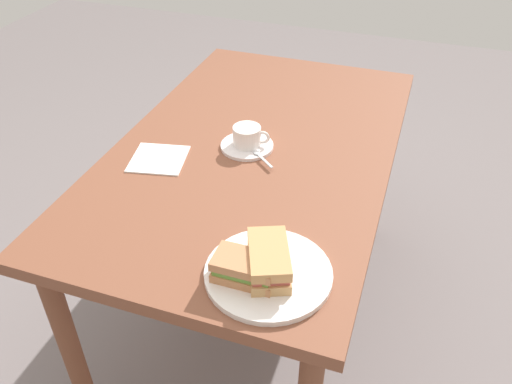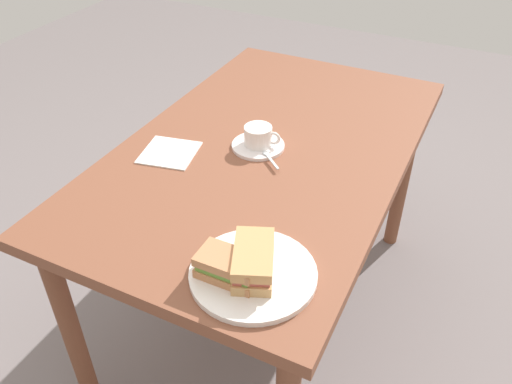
{
  "view_description": "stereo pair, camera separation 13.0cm",
  "coord_description": "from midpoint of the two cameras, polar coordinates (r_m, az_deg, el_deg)",
  "views": [
    {
      "loc": [
        1.24,
        0.43,
        1.53
      ],
      "look_at": [
        0.26,
        0.09,
        0.75
      ],
      "focal_mm": 36.69,
      "sensor_mm": 36.0,
      "label": 1
    },
    {
      "loc": [
        1.19,
        0.55,
        1.53
      ],
      "look_at": [
        0.26,
        0.09,
        0.75
      ],
      "focal_mm": 36.69,
      "sensor_mm": 36.0,
      "label": 2
    }
  ],
  "objects": [
    {
      "name": "sandwich_front",
      "position": [
        1.1,
        -2.02,
        -7.59
      ],
      "size": [
        0.17,
        0.13,
        0.06
      ],
      "color": "tan",
      "rests_on": "sandwich_plate"
    },
    {
      "name": "dining_table",
      "position": [
        1.59,
        -2.36,
        2.57
      ],
      "size": [
        1.3,
        0.79,
        0.72
      ],
      "color": "brown",
      "rests_on": "ground_plane"
    },
    {
      "name": "sandwich_plate",
      "position": [
        1.12,
        -2.0,
        -8.99
      ],
      "size": [
        0.27,
        0.27,
        0.01
      ],
      "primitive_type": "cylinder",
      "color": "white",
      "rests_on": "dining_table"
    },
    {
      "name": "napkin",
      "position": [
        1.51,
        -13.02,
        3.46
      ],
      "size": [
        0.18,
        0.18,
        0.0
      ],
      "primitive_type": "cube",
      "rotation": [
        0.0,
        0.0,
        0.2
      ],
      "color": "white",
      "rests_on": "dining_table"
    },
    {
      "name": "coffee_saucer",
      "position": [
        1.53,
        -3.43,
        4.96
      ],
      "size": [
        0.15,
        0.15,
        0.01
      ],
      "primitive_type": "cylinder",
      "color": "white",
      "rests_on": "dining_table"
    },
    {
      "name": "spoon",
      "position": [
        1.47,
        -2.11,
        3.85
      ],
      "size": [
        0.07,
        0.08,
        0.01
      ],
      "color": "silver",
      "rests_on": "coffee_saucer"
    },
    {
      "name": "coffee_cup",
      "position": [
        1.51,
        -3.42,
        6.09
      ],
      "size": [
        0.08,
        0.11,
        0.06
      ],
      "color": "white",
      "rests_on": "coffee_saucer"
    },
    {
      "name": "ground_plane",
      "position": [
        2.02,
        -1.9,
        -12.55
      ],
      "size": [
        6.0,
        6.0,
        0.0
      ],
      "primitive_type": "plane",
      "color": "slate"
    },
    {
      "name": "sandwich_back",
      "position": [
        1.09,
        -4.66,
        -8.43
      ],
      "size": [
        0.08,
        0.13,
        0.05
      ],
      "color": "#C07D4F",
      "rests_on": "sandwich_plate"
    }
  ]
}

